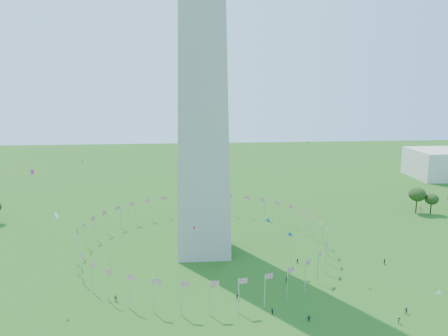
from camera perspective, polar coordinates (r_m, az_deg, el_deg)
The scene contains 3 objects.
flag_ring at distance 145.20m, azimuth -2.69°, elevation -9.19°, with size 80.24×80.24×9.00m.
crowd at distance 103.73m, azimuth 3.73°, elevation -20.51°, with size 101.52×62.64×1.99m.
kites_aloft at distance 117.07m, azimuth 1.38°, elevation -6.53°, with size 97.39×66.22×28.84m.
Camera 1 is at (-4.85, -85.73, 55.85)m, focal length 35.00 mm.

